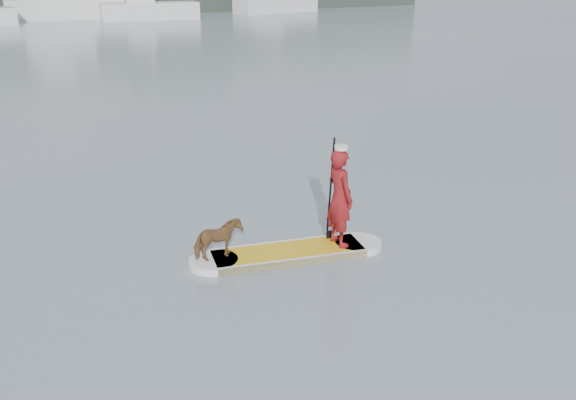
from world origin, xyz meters
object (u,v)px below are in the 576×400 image
paddleboard (288,253)px  paddler (340,198)px  dog (218,240)px  sailboat_e (149,9)px  sailboat_f (276,3)px

paddleboard → paddler: paddler is taller
paddleboard → dog: size_ratio=4.20×
sailboat_e → sailboat_f: (13.08, 1.99, 0.02)m
sailboat_e → sailboat_f: size_ratio=0.92×
sailboat_e → paddleboard: bearing=-96.2°
paddler → dog: (-2.01, 0.42, -0.50)m
dog → sailboat_e: size_ratio=0.07×
paddleboard → dog: (-1.14, 0.24, 0.39)m
sailboat_f → paddler: bearing=-127.5°
paddler → dog: size_ratio=2.13×
paddler → dog: 2.11m
sailboat_e → paddler: bearing=-95.2°
sailboat_e → sailboat_f: sailboat_f is taller
paddleboard → sailboat_e: size_ratio=0.28×
paddler → sailboat_e: (10.86, 46.96, -0.11)m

